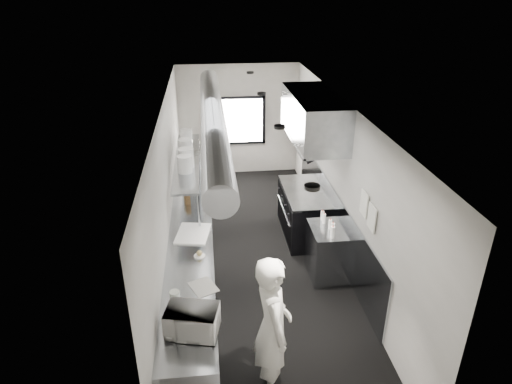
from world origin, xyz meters
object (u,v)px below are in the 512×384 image
object	(u,v)px
knife_block	(187,197)
deli_tub_b	(175,295)
prep_counter	(192,254)
small_plate	(200,256)
exhaust_hood	(313,117)
pass_shelf	(188,161)
range	(305,212)
deli_tub_a	(172,309)
plate_stack_b	(186,158)
squeeze_bottle_e	(322,216)
far_work_table	(194,170)
line_cook	(272,327)
squeeze_bottle_d	(324,219)
plate_stack_a	(185,164)
plate_stack_d	(186,138)
bottle_station	(329,252)
cutting_board	(193,233)
squeeze_bottle_a	(333,232)
squeeze_bottle_b	(333,228)
squeeze_bottle_c	(330,224)
microwave	(192,321)
plate_stack_c	(186,149)

from	to	relation	value
knife_block	deli_tub_b	bearing A→B (deg)	-104.59
prep_counter	small_plate	xyz separation A→B (m)	(0.14, -0.77, 0.46)
exhaust_hood	prep_counter	distance (m)	3.20
pass_shelf	range	distance (m)	2.49
deli_tub_a	small_plate	size ratio (longest dim) A/B	0.79
deli_tub_a	plate_stack_b	bearing A→B (deg)	87.37
pass_shelf	deli_tub_a	distance (m)	3.52
deli_tub_b	small_plate	bearing A→B (deg)	70.88
pass_shelf	knife_block	size ratio (longest dim) A/B	13.92
deli_tub_a	squeeze_bottle_e	size ratio (longest dim) A/B	0.77
far_work_table	small_plate	distance (m)	4.50
pass_shelf	deli_tub_b	bearing A→B (deg)	-92.40
line_cook	squeeze_bottle_d	world-z (taller)	line_cook
prep_counter	plate_stack_a	xyz separation A→B (m)	(-0.06, 0.89, 1.27)
plate_stack_d	squeeze_bottle_d	world-z (taller)	plate_stack_d
exhaust_hood	range	xyz separation A→B (m)	(-0.06, 0.00, -1.92)
plate_stack_b	deli_tub_a	bearing A→B (deg)	-92.63
range	line_cook	xyz separation A→B (m)	(-1.19, -3.62, 0.48)
bottle_station	deli_tub_b	distance (m)	2.93
far_work_table	cutting_board	bearing A→B (deg)	-89.44
knife_block	pass_shelf	bearing A→B (deg)	72.47
range	squeeze_bottle_a	distance (m)	1.76
pass_shelf	plate_stack_d	size ratio (longest dim) A/B	8.31
plate_stack_a	squeeze_bottle_b	world-z (taller)	plate_stack_a
deli_tub_a	plate_stack_d	world-z (taller)	plate_stack_d
pass_shelf	plate_stack_a	bearing A→B (deg)	-92.20
cutting_board	knife_block	distance (m)	1.17
plate_stack_a	plate_stack_d	world-z (taller)	plate_stack_d
far_work_table	plate_stack_b	distance (m)	2.88
deli_tub_b	squeeze_bottle_c	world-z (taller)	squeeze_bottle_c
prep_counter	small_plate	world-z (taller)	small_plate
line_cook	deli_tub_a	bearing A→B (deg)	65.39
exhaust_hood	line_cook	world-z (taller)	exhaust_hood
plate_stack_b	cutting_board	bearing A→B (deg)	-86.19
microwave	squeeze_bottle_d	world-z (taller)	microwave
microwave	squeeze_bottle_d	distance (m)	3.19
small_plate	squeeze_bottle_c	world-z (taller)	squeeze_bottle_c
bottle_station	squeeze_bottle_a	xyz separation A→B (m)	(-0.05, -0.28, 0.55)
range	exhaust_hood	bearing A→B (deg)	-0.00
squeeze_bottle_a	squeeze_bottle_e	size ratio (longest dim) A/B	1.15
plate_stack_a	plate_stack_c	size ratio (longest dim) A/B	0.80
plate_stack_a	plate_stack_b	distance (m)	0.23
small_plate	plate_stack_a	size ratio (longest dim) A/B	0.56
cutting_board	squeeze_bottle_a	distance (m)	2.24
exhaust_hood	squeeze_bottle_c	bearing A→B (deg)	-88.60
squeeze_bottle_c	squeeze_bottle_e	bearing A→B (deg)	100.02
plate_stack_a	plate_stack_d	xyz separation A→B (m)	(-0.01, 1.33, 0.03)
range	line_cook	distance (m)	3.85
pass_shelf	range	world-z (taller)	pass_shelf
range	plate_stack_c	distance (m)	2.62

